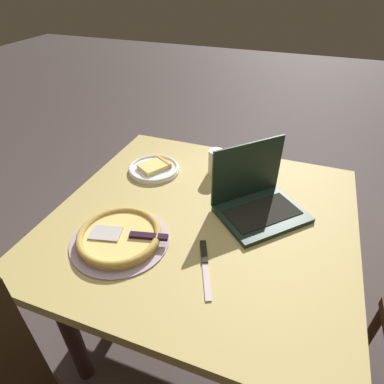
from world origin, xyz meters
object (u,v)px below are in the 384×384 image
pizza_plate (154,168)px  pizza_tray (120,237)px  dining_table (203,233)px  laptop (257,199)px  drink_cup (216,162)px  table_knife (205,262)px

pizza_plate → pizza_tray: 0.45m
dining_table → laptop: 0.25m
pizza_plate → pizza_tray: (-0.09, 0.44, 0.01)m
pizza_plate → drink_cup: drink_cup is taller
laptop → pizza_plate: size_ratio=1.66×
dining_table → drink_cup: bearing=-81.8°
pizza_plate → dining_table: bearing=144.4°
pizza_plate → pizza_tray: size_ratio=0.69×
table_knife → drink_cup: (0.12, -0.52, 0.05)m
table_knife → drink_cup: 0.53m
pizza_tray → dining_table: bearing=-134.5°
pizza_tray → drink_cup: drink_cup is taller
laptop → pizza_tray: size_ratio=1.14×
drink_cup → laptop: bearing=137.9°
pizza_tray → table_knife: size_ratio=1.50×
pizza_plate → table_knife: size_ratio=1.03×
dining_table → pizza_plate: size_ratio=4.75×
dining_table → drink_cup: 0.33m
laptop → drink_cup: 0.30m
pizza_tray → pizza_plate: bearing=-79.1°
dining_table → pizza_plate: (0.31, -0.22, 0.10)m
dining_table → laptop: size_ratio=2.86×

